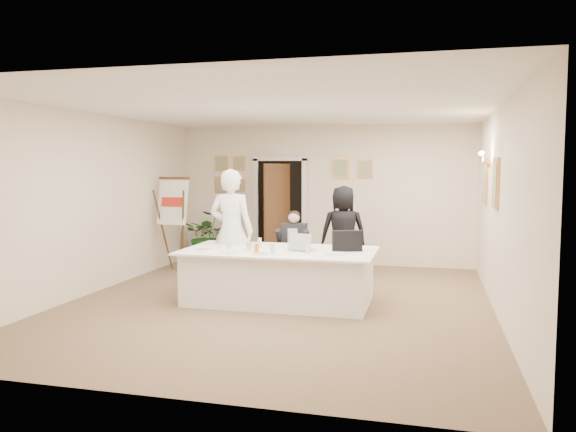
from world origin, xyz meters
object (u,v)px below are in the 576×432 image
(paper_stack, at_px, (335,254))
(flip_chart, at_px, (176,228))
(laptop, at_px, (302,241))
(laptop_bag, at_px, (347,241))
(oj_glass, at_px, (257,249))
(standing_man, at_px, (231,231))
(standing_woman, at_px, (343,232))
(potted_palm, at_px, (208,235))
(seated_man, at_px, (294,248))
(steel_jug, at_px, (249,247))
(conference_table, at_px, (279,276))

(paper_stack, bearing_deg, flip_chart, 147.21)
(laptop, xyz_separation_m, laptop_bag, (0.64, 0.07, 0.01))
(oj_glass, bearing_deg, paper_stack, 8.00)
(standing_man, bearing_deg, paper_stack, 158.44)
(flip_chart, relative_size, paper_stack, 6.57)
(standing_man, height_order, standing_woman, standing_man)
(standing_man, relative_size, potted_palm, 1.80)
(seated_man, distance_m, laptop, 1.17)
(flip_chart, height_order, laptop_bag, flip_chart)
(laptop, relative_size, steel_jug, 3.37)
(standing_man, bearing_deg, standing_woman, -135.33)
(conference_table, bearing_deg, seated_man, 92.69)
(laptop_bag, bearing_deg, standing_man, 151.11)
(conference_table, xyz_separation_m, standing_man, (-0.90, 0.46, 0.58))
(standing_man, height_order, laptop_bag, standing_man)
(seated_man, xyz_separation_m, steel_jug, (-0.35, -1.27, 0.19))
(conference_table, relative_size, steel_jug, 25.28)
(laptop, xyz_separation_m, steel_jug, (-0.73, -0.20, -0.08))
(laptop_bag, bearing_deg, steel_jug, 172.95)
(paper_stack, distance_m, steel_jug, 1.26)
(seated_man, height_order, paper_stack, seated_man)
(standing_woman, relative_size, oj_glass, 12.71)
(paper_stack, bearing_deg, conference_table, 163.70)
(seated_man, bearing_deg, paper_stack, -52.01)
(flip_chart, xyz_separation_m, laptop_bag, (3.54, -1.84, 0.11))
(potted_palm, relative_size, paper_stack, 4.05)
(flip_chart, distance_m, laptop_bag, 3.99)
(seated_man, distance_m, standing_man, 1.12)
(standing_man, height_order, potted_palm, standing_man)
(potted_palm, bearing_deg, paper_stack, -46.32)
(standing_woman, height_order, laptop, standing_woman)
(paper_stack, xyz_separation_m, oj_glass, (-1.07, -0.15, 0.05))
(seated_man, xyz_separation_m, laptop_bag, (1.03, -1.00, 0.29))
(standing_woman, bearing_deg, paper_stack, 81.81)
(seated_man, relative_size, standing_woman, 0.77)
(standing_woman, distance_m, laptop_bag, 1.89)
(standing_woman, xyz_separation_m, steel_jug, (-1.04, -2.13, 0.00))
(standing_man, xyz_separation_m, oj_glass, (0.69, -0.86, -0.13))
(seated_man, distance_m, oj_glass, 1.53)
(conference_table, distance_m, steel_jug, 0.62)
(standing_woman, distance_m, laptop, 1.95)
(potted_palm, height_order, oj_glass, potted_palm)
(potted_palm, bearing_deg, conference_table, -52.80)
(steel_jug, bearing_deg, seated_man, 74.70)
(flip_chart, distance_m, standing_man, 2.24)
(potted_palm, distance_m, steel_jug, 3.89)
(laptop, height_order, laptop_bag, laptop_bag)
(oj_glass, xyz_separation_m, steel_jug, (-0.19, 0.24, -0.01))
(seated_man, height_order, standing_man, standing_man)
(standing_woman, xyz_separation_m, paper_stack, (0.22, -2.21, -0.04))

